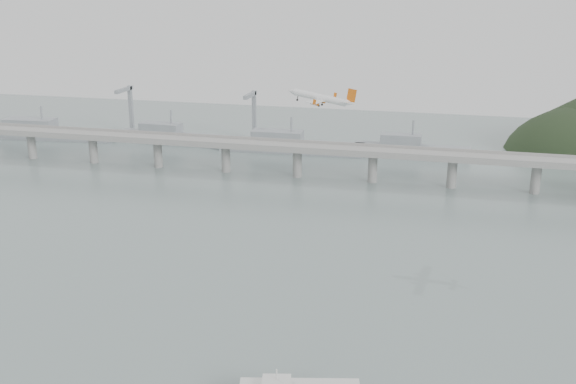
# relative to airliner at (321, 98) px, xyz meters

# --- Properties ---
(ground) EXTENTS (900.00, 900.00, 0.00)m
(ground) POSITION_rel_airliner_xyz_m (-8.26, -86.15, -72.95)
(ground) COLOR slate
(ground) RESTS_ON ground
(bridge) EXTENTS (800.00, 22.00, 23.90)m
(bridge) POSITION_rel_airliner_xyz_m (-9.41, 113.85, -55.30)
(bridge) COLOR gray
(bridge) RESTS_ON ground
(distant_fleet) EXTENTS (453.00, 60.90, 40.00)m
(distant_fleet) POSITION_rel_airliner_xyz_m (-163.61, 178.93, -66.73)
(distant_fleet) COLOR gray
(distant_fleet) RESTS_ON ground
(airliner) EXTENTS (33.98, 31.00, 9.30)m
(airliner) POSITION_rel_airliner_xyz_m (0.00, 0.00, 0.00)
(airliner) COLOR silver
(airliner) RESTS_ON ground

